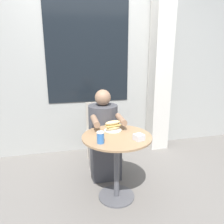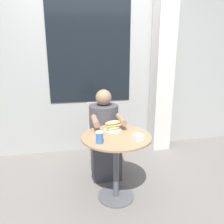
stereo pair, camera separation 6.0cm
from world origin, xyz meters
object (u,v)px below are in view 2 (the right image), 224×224
diner_chair (100,127)px  drink_cup (99,137)px  seated_diner (104,139)px  sandwich_on_plate (112,126)px  cafe_table (116,153)px

diner_chair → drink_cup: bearing=81.9°
seated_diner → sandwich_on_plate: 0.49m
diner_chair → sandwich_on_plate: size_ratio=4.51×
diner_chair → seated_diner: seated_diner is taller
sandwich_on_plate → drink_cup: (-0.20, -0.31, 0.01)m
cafe_table → diner_chair: diner_chair is taller
cafe_table → diner_chair: 0.91m
diner_chair → seated_diner: 0.36m
diner_chair → drink_cup: size_ratio=7.67×
diner_chair → drink_cup: (-0.18, -1.06, 0.26)m
seated_diner → sandwich_on_plate: size_ratio=5.78×
sandwich_on_plate → seated_diner: bearing=93.0°
sandwich_on_plate → drink_cup: 0.37m
sandwich_on_plate → drink_cup: size_ratio=1.70×
drink_cup → cafe_table: bearing=35.8°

